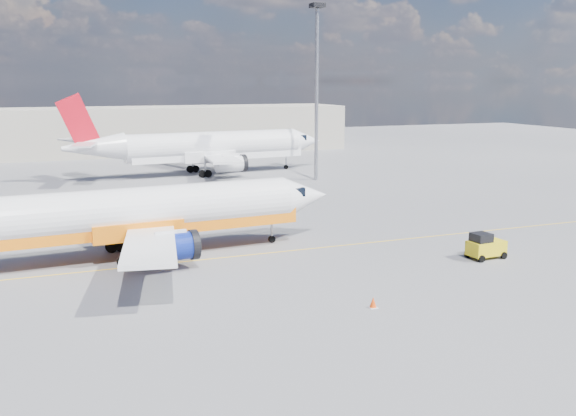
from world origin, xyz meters
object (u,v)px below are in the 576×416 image
object	(u,v)px
second_jet	(206,147)
traffic_cone	(373,303)
main_jet	(133,214)
gse_tug	(485,246)

from	to	relation	value
second_jet	traffic_cone	world-z (taller)	second_jet
main_jet	second_jet	distance (m)	42.16
traffic_cone	main_jet	bearing A→B (deg)	125.46
gse_tug	traffic_cone	world-z (taller)	gse_tug
main_jet	second_jet	world-z (taller)	second_jet
traffic_cone	second_jet	bearing A→B (deg)	85.50
second_jet	gse_tug	size ratio (longest dim) A/B	13.25
second_jet	traffic_cone	distance (m)	54.93
main_jet	gse_tug	size ratio (longest dim) A/B	11.74
main_jet	gse_tug	xyz separation A→B (m)	(23.38, -9.21, -2.38)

